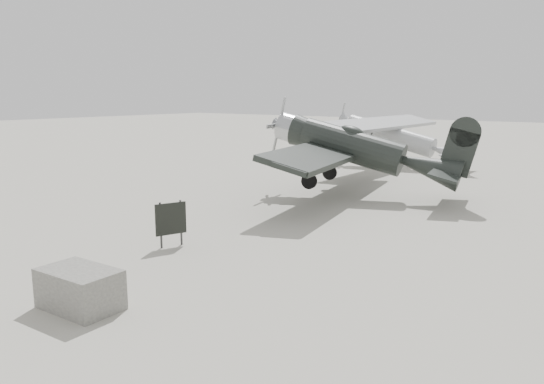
{
  "coord_description": "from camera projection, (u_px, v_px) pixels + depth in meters",
  "views": [
    {
      "loc": [
        11.16,
        -12.35,
        4.45
      ],
      "look_at": [
        1.64,
        0.39,
        1.5
      ],
      "focal_mm": 35.0,
      "sensor_mm": 36.0,
      "label": 1
    }
  ],
  "objects": [
    {
      "name": "ground",
      "position": [
        224.0,
        234.0,
        17.11
      ],
      "size": [
        160.0,
        160.0,
        0.0
      ],
      "primitive_type": "plane",
      "color": "gray",
      "rests_on": "ground"
    },
    {
      "name": "lowwing_monoplane",
      "position": [
        361.0,
        150.0,
        22.86
      ],
      "size": [
        8.84,
        12.26,
        3.94
      ],
      "rotation": [
        0.0,
        0.24,
        0.21
      ],
      "color": "black",
      "rests_on": "ground"
    },
    {
      "name": "highwing_monoplane",
      "position": [
        395.0,
        133.0,
        32.37
      ],
      "size": [
        8.49,
        11.87,
        3.4
      ],
      "rotation": [
        0.0,
        0.23,
        0.0
      ],
      "color": "#9B9DA0",
      "rests_on": "ground"
    },
    {
      "name": "equipment_block",
      "position": [
        80.0,
        289.0,
        11.09
      ],
      "size": [
        1.75,
        1.14,
        0.85
      ],
      "primitive_type": "cube",
      "rotation": [
        0.0,
        0.0,
        0.04
      ],
      "color": "#62615B",
      "rests_on": "ground"
    },
    {
      "name": "sign_board",
      "position": [
        171.0,
        219.0,
        15.56
      ],
      "size": [
        0.39,
        0.91,
        1.37
      ],
      "rotation": [
        0.0,
        0.0,
        -0.36
      ],
      "color": "#333333",
      "rests_on": "ground"
    }
  ]
}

